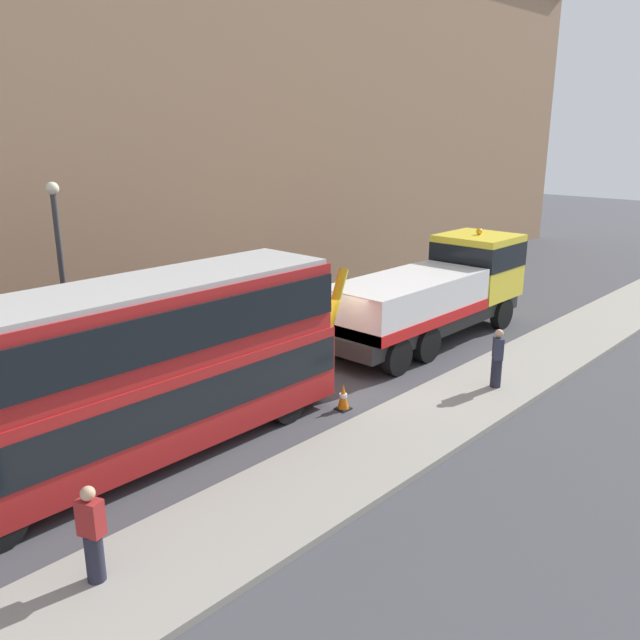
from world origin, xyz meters
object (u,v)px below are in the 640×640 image
at_px(pedestrian_onlooker, 92,535).
at_px(street_lamp, 61,266).
at_px(double_decker_bus, 122,370).
at_px(pedestrian_bystander, 497,359).
at_px(recovery_tow_truck, 437,291).
at_px(traffic_cone_near_bus, 343,397).

distance_m(pedestrian_onlooker, street_lamp, 10.20).
xyz_separation_m(double_decker_bus, pedestrian_bystander, (9.35, -3.97, -1.25)).
xyz_separation_m(recovery_tow_truck, pedestrian_bystander, (-2.93, -3.98, -0.77)).
height_order(double_decker_bus, traffic_cone_near_bus, double_decker_bus).
bearing_deg(street_lamp, pedestrian_onlooker, -115.07).
relative_size(double_decker_bus, pedestrian_bystander, 6.47).
relative_size(double_decker_bus, traffic_cone_near_bus, 15.36).
distance_m(pedestrian_bystander, traffic_cone_near_bus, 4.60).
xyz_separation_m(recovery_tow_truck, traffic_cone_near_bus, (-6.82, -1.60, -1.42)).
xyz_separation_m(pedestrian_onlooker, street_lamp, (4.19, 8.96, 2.49)).
distance_m(double_decker_bus, street_lamp, 6.02).
relative_size(pedestrian_onlooker, traffic_cone_near_bus, 2.38).
relative_size(pedestrian_bystander, street_lamp, 0.29).
relative_size(double_decker_bus, street_lamp, 1.90).
bearing_deg(pedestrian_onlooker, pedestrian_bystander, -23.30).
bearing_deg(pedestrian_bystander, street_lamp, 2.29).
relative_size(recovery_tow_truck, double_decker_bus, 0.92).
xyz_separation_m(recovery_tow_truck, pedestrian_onlooker, (-14.91, -3.29, -0.77)).
bearing_deg(double_decker_bus, traffic_cone_near_bus, -16.54).
bearing_deg(pedestrian_onlooker, recovery_tow_truck, -7.58).
xyz_separation_m(double_decker_bus, traffic_cone_near_bus, (5.46, -1.60, -1.89)).
bearing_deg(recovery_tow_truck, street_lamp, 151.91).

